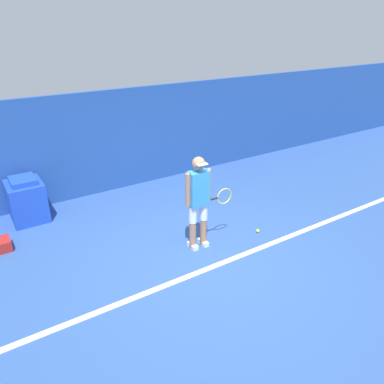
# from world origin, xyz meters

# --- Properties ---
(ground_plane) EXTENTS (24.00, 24.00, 0.00)m
(ground_plane) POSITION_xyz_m (0.00, 0.00, 0.00)
(ground_plane) COLOR #2D5193
(back_wall) EXTENTS (24.00, 0.10, 2.33)m
(back_wall) POSITION_xyz_m (0.00, 3.60, 1.17)
(back_wall) COLOR #234C99
(back_wall) RESTS_ON ground_plane
(court_baseline) EXTENTS (21.60, 0.10, 0.01)m
(court_baseline) POSITION_xyz_m (0.00, -0.26, 0.01)
(court_baseline) COLOR white
(court_baseline) RESTS_ON ground_plane
(tennis_player) EXTENTS (0.93, 0.29, 1.70)m
(tennis_player) POSITION_xyz_m (0.03, 0.40, 0.95)
(tennis_player) COLOR #A37556
(tennis_player) RESTS_ON ground_plane
(tennis_ball) EXTENTS (0.07, 0.07, 0.07)m
(tennis_ball) POSITION_xyz_m (1.25, 0.18, 0.03)
(tennis_ball) COLOR #D1E533
(tennis_ball) RESTS_ON ground_plane
(covered_chair) EXTENTS (0.67, 0.79, 0.90)m
(covered_chair) POSITION_xyz_m (-2.33, 3.10, 0.43)
(covered_chair) COLOR blue
(covered_chair) RESTS_ON ground_plane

